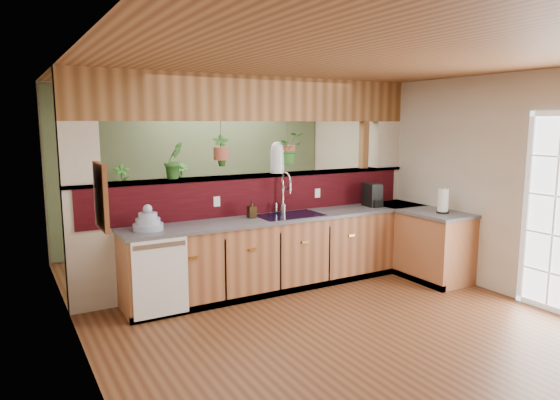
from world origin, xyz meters
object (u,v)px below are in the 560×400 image
faucet (284,191)px  glass_jar (277,157)px  coffee_maker (373,196)px  dish_stack (148,222)px  soap_dispenser (252,209)px  paper_towel (443,201)px  shelving_console (163,223)px

faucet → glass_jar: bearing=84.2°
coffee_maker → glass_jar: (-1.28, 0.37, 0.55)m
faucet → glass_jar: size_ratio=1.32×
dish_stack → soap_dispenser: size_ratio=1.50×
soap_dispenser → paper_towel: paper_towel is taller
soap_dispenser → shelving_console: size_ratio=0.15×
faucet → glass_jar: (0.02, 0.23, 0.41)m
faucet → soap_dispenser: (-0.50, -0.07, -0.18)m
dish_stack → coffee_maker: size_ratio=1.00×
faucet → dish_stack: 1.78m
dish_stack → shelving_console: (0.82, 2.27, -0.49)m
faucet → coffee_maker: size_ratio=1.67×
shelving_console → glass_jar: bearing=-48.0°
faucet → soap_dispenser: faucet is taller
dish_stack → soap_dispenser: bearing=3.2°
soap_dispenser → coffee_maker: (1.80, -0.08, 0.04)m
soap_dispenser → coffee_maker: 1.81m
coffee_maker → shelving_console: (-2.25, 2.27, -0.55)m
soap_dispenser → glass_jar: 0.84m
glass_jar → shelving_console: bearing=117.0°
faucet → dish_stack: faucet is taller
paper_towel → shelving_console: bearing=130.9°
soap_dispenser → dish_stack: bearing=-176.8°
soap_dispenser → glass_jar: bearing=29.6°
dish_stack → soap_dispenser: (1.27, 0.07, 0.02)m
shelving_console → dish_stack: bearing=-95.0°
soap_dispenser → paper_towel: 2.42m
glass_jar → paper_towel: bearing=-35.1°
coffee_maker → faucet: bearing=-178.1°
dish_stack → faucet: bearing=4.6°
paper_towel → shelving_console: 4.15m
faucet → paper_towel: size_ratio=1.59×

